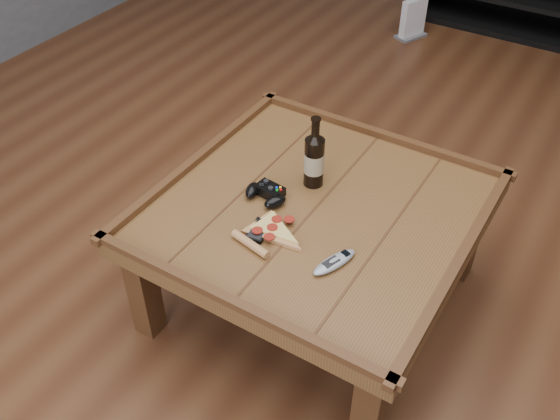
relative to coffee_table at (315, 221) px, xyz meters
The scene contains 9 objects.
ground 0.39m from the coffee_table, ahead, with size 6.00×6.00×0.00m, color #492615.
baseboard 3.01m from the coffee_table, 90.00° to the left, with size 5.00×0.02×0.10m, color silver.
coffee_table is the anchor object (origin of this frame).
beer_bottle 0.21m from the coffee_table, 123.68° to the left, with size 0.07×0.07×0.26m.
game_controller 0.19m from the coffee_table, 163.82° to the right, with size 0.16×0.12×0.04m.
pizza_slice 0.21m from the coffee_table, 108.08° to the right, with size 0.21×0.28×0.03m.
smartphone 0.23m from the coffee_table, 115.36° to the right, with size 0.07×0.11×0.01m.
remote_control 0.27m from the coffee_table, 49.13° to the right, with size 0.10×0.17×0.02m.
game_console 2.34m from the coffee_table, 103.64° to the left, with size 0.18×0.22×0.25m.
Camera 1 is at (0.71, -1.38, 1.78)m, focal length 40.00 mm.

